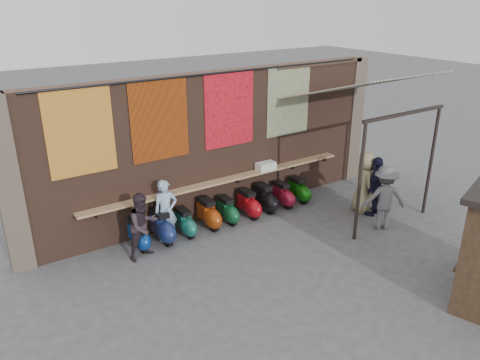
{
  "coord_description": "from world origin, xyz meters",
  "views": [
    {
      "loc": [
        -6.19,
        -7.76,
        5.84
      ],
      "look_at": [
        -0.21,
        1.2,
        1.54
      ],
      "focal_mm": 35.0,
      "sensor_mm": 36.0,
      "label": 1
    }
  ],
  "objects_px": {
    "scooter_stool_6": "(265,198)",
    "scooter_stool_7": "(283,195)",
    "scooter_stool_8": "(298,190)",
    "scooter_stool_5": "(248,204)",
    "shopper_grey": "(384,198)",
    "scooter_stool_1": "(162,227)",
    "shopper_tan": "(364,182)",
    "scooter_stool_0": "(138,235)",
    "scooter_stool_4": "(227,210)",
    "shopper_navy": "(376,186)",
    "diner_left": "(166,211)",
    "shelf_box": "(266,166)",
    "scooter_stool_3": "(208,214)",
    "scooter_stool_2": "(185,223)",
    "diner_right": "(143,226)"
  },
  "relations": [
    {
      "from": "scooter_stool_1",
      "to": "scooter_stool_6",
      "type": "height_order",
      "value": "scooter_stool_1"
    },
    {
      "from": "scooter_stool_0",
      "to": "scooter_stool_7",
      "type": "bearing_deg",
      "value": -0.23
    },
    {
      "from": "shelf_box",
      "to": "scooter_stool_4",
      "type": "bearing_deg",
      "value": -168.41
    },
    {
      "from": "shelf_box",
      "to": "scooter_stool_5",
      "type": "bearing_deg",
      "value": -157.92
    },
    {
      "from": "shopper_navy",
      "to": "shopper_tan",
      "type": "bearing_deg",
      "value": -90.93
    },
    {
      "from": "scooter_stool_3",
      "to": "scooter_stool_5",
      "type": "distance_m",
      "value": 1.26
    },
    {
      "from": "scooter_stool_3",
      "to": "scooter_stool_7",
      "type": "distance_m",
      "value": 2.5
    },
    {
      "from": "scooter_stool_7",
      "to": "shopper_grey",
      "type": "distance_m",
      "value": 2.92
    },
    {
      "from": "shelf_box",
      "to": "shopper_grey",
      "type": "bearing_deg",
      "value": -58.79
    },
    {
      "from": "scooter_stool_0",
      "to": "scooter_stool_3",
      "type": "bearing_deg",
      "value": 0.42
    },
    {
      "from": "scooter_stool_4",
      "to": "scooter_stool_1",
      "type": "bearing_deg",
      "value": 179.96
    },
    {
      "from": "diner_left",
      "to": "scooter_stool_2",
      "type": "bearing_deg",
      "value": 7.14
    },
    {
      "from": "scooter_stool_5",
      "to": "shopper_navy",
      "type": "bearing_deg",
      "value": -31.03
    },
    {
      "from": "scooter_stool_0",
      "to": "diner_right",
      "type": "height_order",
      "value": "diner_right"
    },
    {
      "from": "scooter_stool_8",
      "to": "shopper_navy",
      "type": "distance_m",
      "value": 2.27
    },
    {
      "from": "shelf_box",
      "to": "scooter_stool_7",
      "type": "height_order",
      "value": "shelf_box"
    },
    {
      "from": "scooter_stool_0",
      "to": "shopper_navy",
      "type": "relative_size",
      "value": 0.46
    },
    {
      "from": "shelf_box",
      "to": "scooter_stool_8",
      "type": "bearing_deg",
      "value": -16.61
    },
    {
      "from": "shopper_tan",
      "to": "scooter_stool_8",
      "type": "bearing_deg",
      "value": 60.48
    },
    {
      "from": "scooter_stool_8",
      "to": "diner_left",
      "type": "height_order",
      "value": "diner_left"
    },
    {
      "from": "scooter_stool_7",
      "to": "diner_left",
      "type": "relative_size",
      "value": 0.47
    },
    {
      "from": "scooter_stool_4",
      "to": "scooter_stool_5",
      "type": "xyz_separation_m",
      "value": [
        0.69,
        -0.03,
        0.02
      ]
    },
    {
      "from": "scooter_stool_6",
      "to": "scooter_stool_7",
      "type": "height_order",
      "value": "scooter_stool_6"
    },
    {
      "from": "scooter_stool_8",
      "to": "shopper_grey",
      "type": "bearing_deg",
      "value": -74.28
    },
    {
      "from": "scooter_stool_2",
      "to": "shopper_grey",
      "type": "xyz_separation_m",
      "value": [
        4.54,
        -2.54,
        0.52
      ]
    },
    {
      "from": "scooter_stool_0",
      "to": "diner_left",
      "type": "bearing_deg",
      "value": -0.08
    },
    {
      "from": "scooter_stool_1",
      "to": "scooter_stool_2",
      "type": "distance_m",
      "value": 0.63
    },
    {
      "from": "scooter_stool_5",
      "to": "shopper_grey",
      "type": "relative_size",
      "value": 0.46
    },
    {
      "from": "scooter_stool_0",
      "to": "diner_left",
      "type": "xyz_separation_m",
      "value": [
        0.76,
        -0.0,
        0.43
      ]
    },
    {
      "from": "shopper_tan",
      "to": "shelf_box",
      "type": "bearing_deg",
      "value": 74.0
    },
    {
      "from": "scooter_stool_1",
      "to": "scooter_stool_4",
      "type": "distance_m",
      "value": 1.92
    },
    {
      "from": "scooter_stool_7",
      "to": "scooter_stool_2",
      "type": "bearing_deg",
      "value": -179.78
    },
    {
      "from": "scooter_stool_7",
      "to": "diner_right",
      "type": "xyz_separation_m",
      "value": [
        -4.49,
        -0.42,
        0.45
      ]
    },
    {
      "from": "scooter_stool_0",
      "to": "diner_right",
      "type": "bearing_deg",
      "value": -92.42
    },
    {
      "from": "scooter_stool_1",
      "to": "diner_right",
      "type": "bearing_deg",
      "value": -146.64
    },
    {
      "from": "scooter_stool_7",
      "to": "shelf_box",
      "type": "bearing_deg",
      "value": 141.81
    },
    {
      "from": "shopper_grey",
      "to": "shopper_tan",
      "type": "xyz_separation_m",
      "value": [
        0.37,
        1.03,
        0.01
      ]
    },
    {
      "from": "scooter_stool_7",
      "to": "scooter_stool_8",
      "type": "bearing_deg",
      "value": 1.35
    },
    {
      "from": "shelf_box",
      "to": "shopper_grey",
      "type": "height_order",
      "value": "shopper_grey"
    },
    {
      "from": "scooter_stool_1",
      "to": "scooter_stool_3",
      "type": "bearing_deg",
      "value": 1.07
    },
    {
      "from": "shopper_navy",
      "to": "diner_left",
      "type": "bearing_deg",
      "value": -38.47
    },
    {
      "from": "scooter_stool_8",
      "to": "scooter_stool_1",
      "type": "bearing_deg",
      "value": -179.91
    },
    {
      "from": "scooter_stool_6",
      "to": "shopper_navy",
      "type": "bearing_deg",
      "value": -37.53
    },
    {
      "from": "scooter_stool_2",
      "to": "scooter_stool_7",
      "type": "bearing_deg",
      "value": 0.22
    },
    {
      "from": "scooter_stool_8",
      "to": "shopper_tan",
      "type": "relative_size",
      "value": 0.43
    },
    {
      "from": "scooter_stool_6",
      "to": "shopper_grey",
      "type": "xyz_separation_m",
      "value": [
        1.97,
        -2.58,
        0.48
      ]
    },
    {
      "from": "scooter_stool_7",
      "to": "diner_right",
      "type": "distance_m",
      "value": 4.53
    },
    {
      "from": "scooter_stool_1",
      "to": "shopper_tan",
      "type": "bearing_deg",
      "value": -15.42
    },
    {
      "from": "scooter_stool_5",
      "to": "shopper_tan",
      "type": "relative_size",
      "value": 0.45
    },
    {
      "from": "scooter_stool_5",
      "to": "shopper_grey",
      "type": "xyz_separation_m",
      "value": [
        2.57,
        -2.53,
        0.49
      ]
    }
  ]
}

